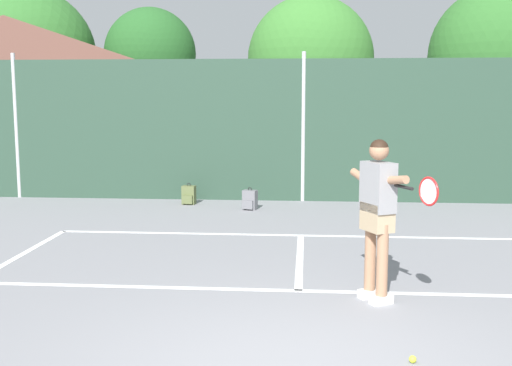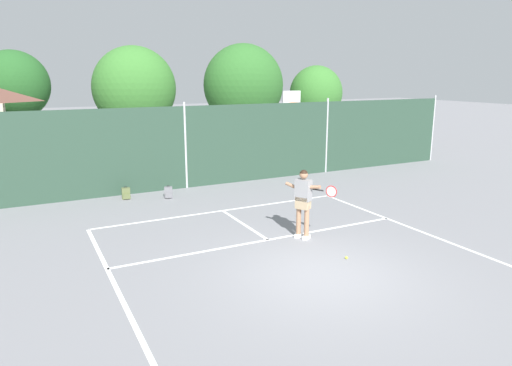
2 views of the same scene
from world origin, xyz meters
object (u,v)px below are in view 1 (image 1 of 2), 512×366
(tennis_player, at_px, (378,206))
(backpack_grey, at_px, (250,200))
(tennis_ball, at_px, (413,359))
(backpack_olive, at_px, (189,195))

(tennis_player, distance_m, backpack_grey, 6.06)
(tennis_ball, xyz_separation_m, backpack_olive, (-3.47, 7.87, 0.16))
(tennis_player, relative_size, tennis_ball, 28.10)
(backpack_olive, bearing_deg, tennis_ball, -66.18)
(tennis_ball, xyz_separation_m, backpack_grey, (-2.11, 7.34, 0.16))
(tennis_player, height_order, backpack_grey, tennis_player)
(backpack_olive, distance_m, backpack_grey, 1.46)
(backpack_olive, bearing_deg, tennis_player, -61.70)
(tennis_player, bearing_deg, tennis_ball, -85.16)
(backpack_olive, relative_size, backpack_grey, 1.00)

